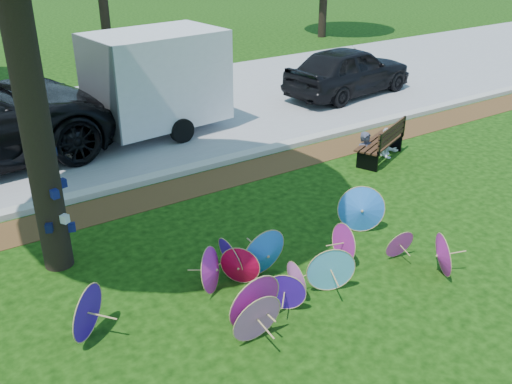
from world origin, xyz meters
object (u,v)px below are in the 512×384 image
Objects in this scene: parasol_pile at (282,267)px; person_left at (367,133)px; park_bench at (379,141)px; cargo_trailer at (157,77)px; dark_pickup at (349,71)px; person_right at (390,129)px.

person_left reaches higher than parasol_pile.
person_left is at bearing 148.71° from park_bench.
parasol_pile is 7.45m from cargo_trailer.
person_right is at bearing 141.60° from dark_pickup.
park_bench is at bearing 138.60° from dark_pickup.
person_left is (-0.35, 0.05, 0.25)m from park_bench.
dark_pickup is 3.54× the size of person_right.
parasol_pile and park_bench have the same top height.
dark_pickup is at bearing 42.92° from parasol_pile.
cargo_trailer reaches higher than person_left.
park_bench is at bearing -167.38° from person_right.
dark_pickup is 5.22m from park_bench.
park_bench is (3.31, -4.38, -0.98)m from cargo_trailer.
person_left is (4.41, 2.90, 0.30)m from parasol_pile.
cargo_trailer is at bearing 131.01° from person_left.
parasol_pile is 5.88m from person_right.
dark_pickup is at bearing 32.55° from park_bench.
cargo_trailer reaches higher than dark_pickup.
cargo_trailer is (1.46, 7.24, 1.04)m from parasol_pile.
park_bench is 1.21× the size of person_left.
person_right is (0.35, 0.05, 0.20)m from park_bench.
cargo_trailer is at bearing 103.87° from park_bench.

